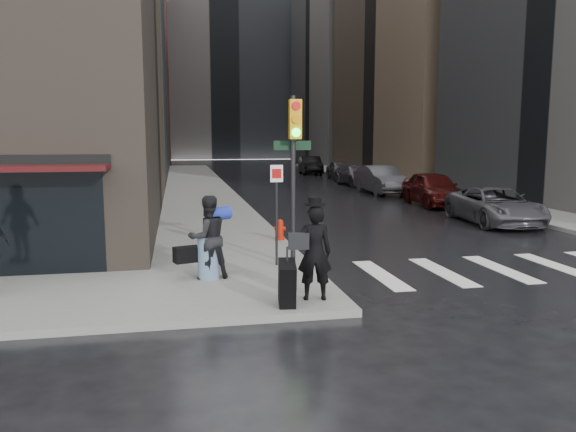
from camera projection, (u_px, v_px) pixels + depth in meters
name	position (u px, v px, depth m)	size (l,w,h in m)	color
ground	(242.00, 294.00, 11.98)	(140.00, 140.00, 0.00)	black
sidewalk_left	(196.00, 185.00, 38.19)	(4.00, 50.00, 0.15)	slate
sidewalk_right	(384.00, 182.00, 40.80)	(3.00, 50.00, 0.15)	slate
crosswalk	(529.00, 267.00, 14.40)	(8.50, 3.00, 0.01)	silver
bldg_left_far	(75.00, 56.00, 67.85)	(22.00, 20.00, 26.00)	maroon
bldg_right_far	(391.00, 64.00, 71.57)	(22.00, 20.00, 25.00)	slate
bldg_distant	(221.00, 54.00, 86.64)	(40.00, 12.00, 32.00)	slate
man_overcoat	(309.00, 257.00, 10.85)	(1.18, 1.01, 2.07)	black
man_jeans	(207.00, 237.00, 12.56)	(1.38, 0.97, 1.89)	black
traffic_light	(292.00, 157.00, 13.62)	(1.04, 0.46, 4.16)	black
fire_hydrant	(280.00, 231.00, 17.42)	(0.37, 0.28, 0.64)	#A71A0A
parked_car_0	(495.00, 206.00, 21.56)	(2.32, 5.04, 1.40)	#4E4E53
parked_car_1	(433.00, 189.00, 27.30)	(1.95, 4.84, 1.65)	#410E0D
parked_car_2	(381.00, 180.00, 32.91)	(1.73, 4.97, 1.64)	#47474C
parked_car_3	(356.00, 175.00, 38.72)	(1.92, 4.73, 1.37)	#444349
parked_car_4	(340.00, 170.00, 44.54)	(1.70, 4.22, 1.44)	#434348
parked_car_5	(311.00, 165.00, 50.05)	(1.68, 4.81, 1.58)	black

